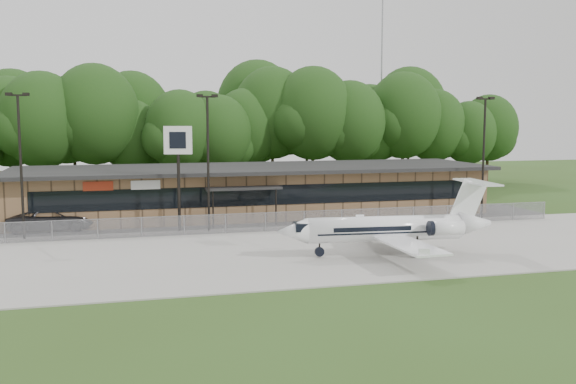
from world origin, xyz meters
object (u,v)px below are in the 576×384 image
object	(u,v)px
pole_sign	(178,151)
suv	(52,219)
terminal	(254,190)
business_jet	(392,229)

from	to	relation	value
pole_sign	suv	bearing A→B (deg)	176.73
pole_sign	terminal	bearing A→B (deg)	59.44
business_jet	pole_sign	size ratio (longest dim) A/B	1.76
terminal	pole_sign	size ratio (longest dim) A/B	5.19
terminal	suv	distance (m)	17.04
terminal	suv	size ratio (longest dim) A/B	6.46
business_jet	suv	size ratio (longest dim) A/B	2.19
terminal	suv	bearing A→B (deg)	-165.84
business_jet	suv	xyz separation A→B (m)	(-21.30, 14.65, -0.79)
business_jet	pole_sign	bearing A→B (deg)	140.61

